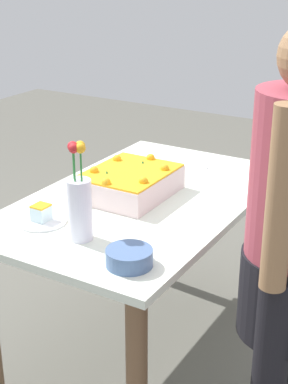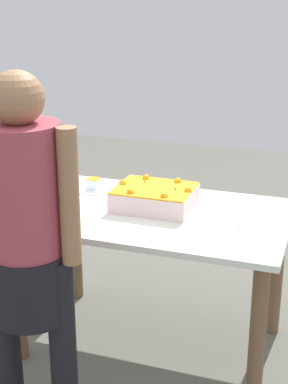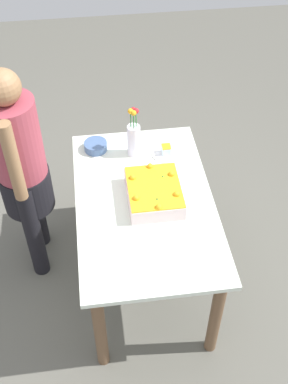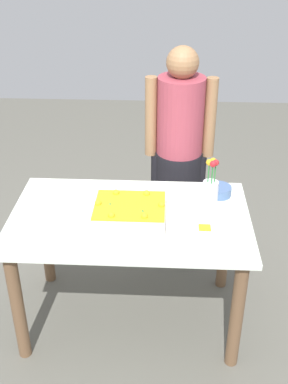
{
  "view_description": "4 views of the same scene",
  "coord_description": "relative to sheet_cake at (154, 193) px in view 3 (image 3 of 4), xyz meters",
  "views": [
    {
      "loc": [
        1.87,
        1.12,
        1.64
      ],
      "look_at": [
        0.06,
        0.04,
        0.79
      ],
      "focal_mm": 55.0,
      "sensor_mm": 36.0,
      "label": 1
    },
    {
      "loc": [
        -0.82,
        2.5,
        1.77
      ],
      "look_at": [
        0.06,
        -0.04,
        0.82
      ],
      "focal_mm": 55.0,
      "sensor_mm": 36.0,
      "label": 2
    },
    {
      "loc": [
        -1.91,
        0.26,
        2.76
      ],
      "look_at": [
        -0.07,
        0.01,
        0.88
      ],
      "focal_mm": 45.0,
      "sensor_mm": 36.0,
      "label": 3
    },
    {
      "loc": [
        0.19,
        -2.19,
        2.15
      ],
      "look_at": [
        0.08,
        0.03,
        0.87
      ],
      "focal_mm": 45.0,
      "sensor_mm": 36.0,
      "label": 4
    }
  ],
  "objects": [
    {
      "name": "flower_vase",
      "position": [
        0.42,
        0.07,
        0.08
      ],
      "size": [
        0.08,
        0.08,
        0.35
      ],
      "color": "white",
      "rests_on": "dining_table"
    },
    {
      "name": "cake_knife",
      "position": [
        -0.48,
        0.06,
        -0.05
      ],
      "size": [
        0.1,
        0.18,
        0.0
      ],
      "primitive_type": "cube",
      "rotation": [
        0.0,
        0.0,
        1.1
      ],
      "color": "silver",
      "rests_on": "dining_table"
    },
    {
      "name": "ground_plane",
      "position": [
        -0.01,
        0.06,
        -0.79
      ],
      "size": [
        8.0,
        8.0,
        0.0
      ],
      "primitive_type": "plane",
      "color": "#5E5C53"
    },
    {
      "name": "person_standing",
      "position": [
        0.27,
        0.76,
        0.06
      ],
      "size": [
        0.45,
        0.31,
        1.49
      ],
      "rotation": [
        0.0,
        0.0,
        -1.57
      ],
      "color": "black",
      "rests_on": "ground_plane"
    },
    {
      "name": "dining_table",
      "position": [
        -0.01,
        0.06,
        -0.18
      ],
      "size": [
        1.31,
        0.8,
        0.74
      ],
      "color": "silver",
      "rests_on": "ground_plane"
    },
    {
      "name": "fruit_bowl",
      "position": [
        0.49,
        0.31,
        -0.03
      ],
      "size": [
        0.15,
        0.15,
        0.05
      ],
      "primitive_type": "cylinder",
      "color": "#4B699B",
      "rests_on": "dining_table"
    },
    {
      "name": "sheet_cake",
      "position": [
        0.0,
        0.0,
        0.0
      ],
      "size": [
        0.38,
        0.31,
        0.13
      ],
      "color": "silver",
      "rests_on": "dining_table"
    },
    {
      "name": "serving_plate_with_slice",
      "position": [
        0.39,
        -0.14,
        -0.03
      ],
      "size": [
        0.18,
        0.18,
        0.07
      ],
      "color": "white",
      "rests_on": "dining_table"
    }
  ]
}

